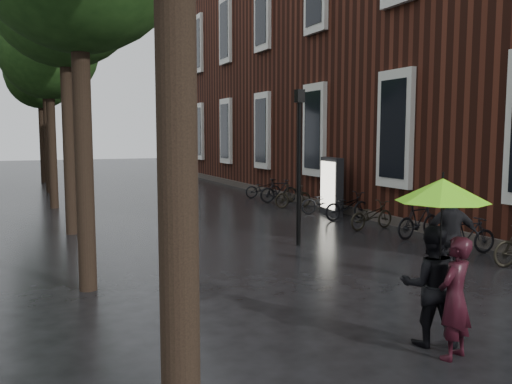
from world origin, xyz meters
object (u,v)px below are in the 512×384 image
person_black (430,285)px  pedestrian_walking (451,237)px  ad_lightbox (331,186)px  lamp_post (299,152)px  person_burgundy (455,298)px  parked_bicycles (342,206)px

person_black → pedestrian_walking: bearing=-109.2°
pedestrian_walking → ad_lightbox: (2.48, 8.49, 0.13)m
person_black → ad_lightbox: 11.87m
lamp_post → ad_lightbox: bearing=50.2°
person_burgundy → pedestrian_walking: size_ratio=0.89×
parked_bicycles → lamp_post: (-3.33, -3.16, 1.95)m
ad_lightbox → parked_bicycles: bearing=-94.5°
person_black → ad_lightbox: bearing=-86.5°
pedestrian_walking → ad_lightbox: ad_lightbox is taller
parked_bicycles → lamp_post: size_ratio=3.63×
person_burgundy → lamp_post: (1.48, 7.03, 1.61)m
person_black → parked_bicycles: 10.82m
person_burgundy → lamp_post: 7.37m
person_burgundy → person_black: person_black is taller
ad_lightbox → person_black: bearing=-108.5°
pedestrian_walking → ad_lightbox: size_ratio=0.88×
parked_bicycles → ad_lightbox: (0.20, 1.07, 0.56)m
person_burgundy → lamp_post: size_ratio=0.40×
person_burgundy → parked_bicycles: 11.27m
person_black → lamp_post: size_ratio=0.41×
pedestrian_walking → parked_bicycles: size_ratio=0.12×
lamp_post → person_black: bearing=-102.4°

